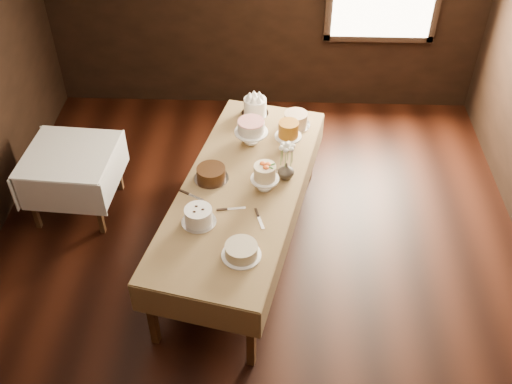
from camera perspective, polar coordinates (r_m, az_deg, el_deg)
The scene contains 17 objects.
floor at distance 5.33m, azimuth -0.08°, elevation -9.12°, with size 5.00×6.00×0.01m, color black.
display_table at distance 5.14m, azimuth -1.37°, elevation 0.17°, with size 1.51×2.67×0.78m.
side_table at distance 5.92m, azimuth -17.35°, elevation 2.97°, with size 0.87×0.87×0.69m.
cake_meringue at distance 5.92m, azimuth -0.09°, elevation 8.14°, with size 0.31×0.31×0.17m.
cake_speckled at distance 5.78m, azimuth 3.81°, elevation 6.90°, with size 0.32×0.32×0.14m.
cake_lattice at distance 5.53m, azimuth -0.47°, elevation 5.70°, with size 0.35×0.35×0.23m.
cake_caramel at distance 5.46m, azimuth 3.09°, elevation 5.35°, with size 0.25×0.25×0.28m.
cake_chocolate at distance 5.15m, azimuth -4.30°, elevation 1.72°, with size 0.33×0.33×0.12m.
cake_flowers at distance 5.01m, azimuth 0.85°, elevation 1.34°, with size 0.26×0.26×0.25m.
cake_swirl at distance 4.74m, azimuth -5.51°, elevation -2.33°, with size 0.31×0.31×0.14m.
cake_cream at distance 4.49m, azimuth -1.41°, elevation -5.65°, with size 0.30×0.30×0.11m.
cake_server_a at distance 4.89m, azimuth -1.87°, elevation -1.57°, with size 0.24×0.03×0.01m, color silver.
cake_server_b at distance 4.76m, azimuth 0.46°, elevation -2.93°, with size 0.24×0.03×0.01m, color silver.
cake_server_d at distance 5.27m, azimuth 2.27°, elevation 2.19°, with size 0.24×0.03×0.01m, color silver.
cake_server_e at distance 5.01m, azimuth -5.76°, elevation -0.50°, with size 0.24×0.03×0.01m, color silver.
flower_vase at distance 5.14m, azimuth 2.89°, elevation 2.04°, with size 0.14×0.14×0.15m, color #2D2823.
flower_bouquet at distance 5.02m, azimuth 2.96°, elevation 3.76°, with size 0.14×0.14×0.20m, color white, non-canonical shape.
Camera 1 is at (0.13, -3.38, 4.12)m, focal length 41.89 mm.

